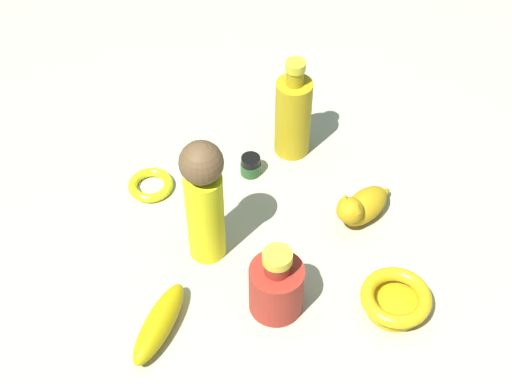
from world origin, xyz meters
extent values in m
plane|color=#BCB29E|center=(0.00, 0.00, 0.00)|extent=(2.00, 2.00, 0.00)
cylinder|color=yellow|center=(0.05, -0.09, 0.09)|extent=(0.09, 0.09, 0.19)
sphere|color=brown|center=(0.05, -0.09, 0.22)|extent=(0.07, 0.07, 0.07)
cylinder|color=#A62C21|center=(0.18, 0.02, 0.05)|extent=(0.09, 0.09, 0.10)
cylinder|color=#A62C21|center=(0.18, 0.02, 0.11)|extent=(0.04, 0.04, 0.03)
cylinder|color=yellow|center=(0.18, 0.02, 0.13)|extent=(0.05, 0.05, 0.02)
ellipsoid|color=gold|center=(-0.01, 0.20, 0.03)|extent=(0.11, 0.12, 0.06)
sphere|color=gold|center=(0.02, 0.17, 0.05)|extent=(0.05, 0.05, 0.05)
cone|color=gold|center=(0.03, 0.17, 0.07)|extent=(0.02, 0.02, 0.02)
cone|color=gold|center=(0.01, 0.16, 0.07)|extent=(0.02, 0.02, 0.02)
ellipsoid|color=gold|center=(-0.04, 0.24, 0.02)|extent=(0.04, 0.05, 0.02)
cylinder|color=#BA9B15|center=(-0.19, 0.09, 0.08)|extent=(0.07, 0.07, 0.17)
cylinder|color=#BA9B15|center=(-0.19, 0.09, 0.18)|extent=(0.03, 0.03, 0.03)
cylinder|color=yellow|center=(-0.19, 0.09, 0.21)|extent=(0.04, 0.04, 0.02)
cylinder|color=#245225|center=(-0.13, 0.00, 0.01)|extent=(0.04, 0.04, 0.02)
cylinder|color=#C3A007|center=(-0.13, 0.00, 0.02)|extent=(0.03, 0.03, 0.00)
cylinder|color=black|center=(-0.13, 0.00, 0.03)|extent=(0.04, 0.04, 0.02)
cylinder|color=gold|center=(0.20, 0.22, 0.01)|extent=(0.10, 0.10, 0.01)
torus|color=gold|center=(0.20, 0.22, 0.03)|extent=(0.12, 0.12, 0.02)
ellipsoid|color=#C2A70C|center=(0.21, -0.17, 0.02)|extent=(0.16, 0.11, 0.04)
torus|color=yellow|center=(-0.11, -0.19, 0.01)|extent=(0.09, 0.09, 0.02)
camera|label=1|loc=(0.87, -0.07, 1.04)|focal=51.65mm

